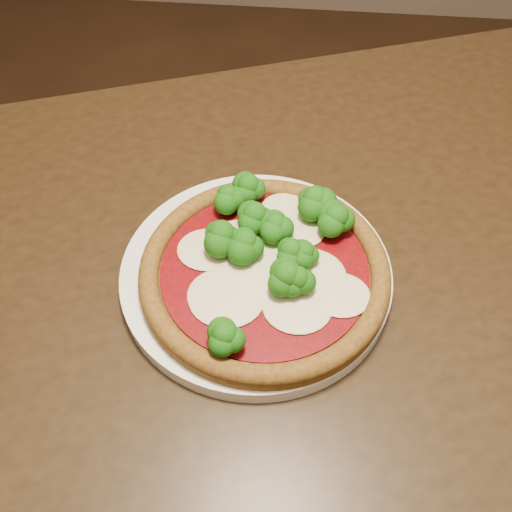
{
  "coord_description": "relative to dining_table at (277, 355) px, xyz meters",
  "views": [
    {
      "loc": [
        -0.08,
        -0.38,
        1.26
      ],
      "look_at": [
        -0.12,
        -0.01,
        0.79
      ],
      "focal_mm": 40.0,
      "sensor_mm": 36.0,
      "label": 1
    }
  ],
  "objects": [
    {
      "name": "plate",
      "position": [
        -0.03,
        0.04,
        0.1
      ],
      "size": [
        0.29,
        0.29,
        0.02
      ],
      "primitive_type": "cylinder",
      "color": "white",
      "rests_on": "dining_table"
    },
    {
      "name": "floor",
      "position": [
        0.09,
        0.05,
        -0.66
      ],
      "size": [
        4.0,
        4.0,
        0.0
      ],
      "primitive_type": "plane",
      "color": "black",
      "rests_on": "ground"
    },
    {
      "name": "pizza",
      "position": [
        -0.02,
        0.04,
        0.13
      ],
      "size": [
        0.27,
        0.27,
        0.06
      ],
      "rotation": [
        0.0,
        0.0,
        -0.36
      ],
      "color": "brown",
      "rests_on": "plate"
    },
    {
      "name": "dining_table",
      "position": [
        0.0,
        0.0,
        0.0
      ],
      "size": [
        1.4,
        1.24,
        0.75
      ],
      "rotation": [
        0.0,
        0.0,
        0.36
      ],
      "color": "black",
      "rests_on": "floor"
    }
  ]
}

